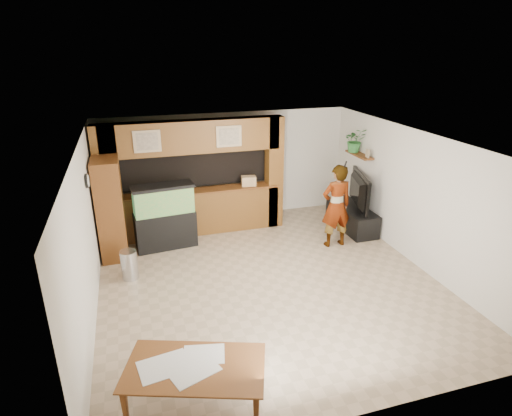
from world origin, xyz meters
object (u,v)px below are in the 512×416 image
object	(u,v)px
pantry_cabinet	(110,209)
television	(354,191)
person	(336,206)
aquarium	(165,217)
dining_table	(196,388)

from	to	relation	value
pantry_cabinet	television	xyz separation A→B (m)	(5.35, -0.15, -0.09)
television	person	size ratio (longest dim) A/B	0.77
aquarium	person	world-z (taller)	person
pantry_cabinet	person	bearing A→B (deg)	-10.83
pantry_cabinet	aquarium	distance (m)	1.11
pantry_cabinet	television	bearing A→B (deg)	-1.61
aquarium	television	distance (m)	4.31
pantry_cabinet	dining_table	distance (m)	4.56
dining_table	person	bearing A→B (deg)	63.68
pantry_cabinet	dining_table	size ratio (longest dim) A/B	1.25
pantry_cabinet	person	distance (m)	4.62
pantry_cabinet	aquarium	bearing A→B (deg)	5.43
dining_table	pantry_cabinet	bearing A→B (deg)	121.23
person	dining_table	distance (m)	5.08
pantry_cabinet	aquarium	xyz separation A→B (m)	(1.05, 0.10, -0.34)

